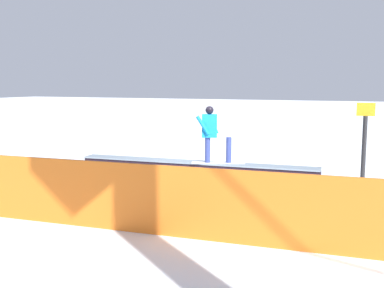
{
  "coord_description": "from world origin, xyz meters",
  "views": [
    {
      "loc": [
        -4.78,
        11.37,
        2.68
      ],
      "look_at": [
        -0.33,
        0.97,
        1.16
      ],
      "focal_mm": 42.52,
      "sensor_mm": 36.0,
      "label": 1
    }
  ],
  "objects": [
    {
      "name": "ground_plane",
      "position": [
        0.0,
        0.0,
        0.0
      ],
      "size": [
        120.0,
        120.0,
        0.0
      ],
      "primitive_type": "plane",
      "color": "white"
    },
    {
      "name": "grind_box",
      "position": [
        0.0,
        0.0,
        0.24
      ],
      "size": [
        6.73,
        1.03,
        0.53
      ],
      "color": "black",
      "rests_on": "ground_plane"
    },
    {
      "name": "snowboarder",
      "position": [
        -0.5,
        0.01,
        1.37
      ],
      "size": [
        1.45,
        0.81,
        1.54
      ],
      "color": "silver",
      "rests_on": "grind_box"
    },
    {
      "name": "safety_fence",
      "position": [
        0.0,
        4.53,
        0.63
      ],
      "size": [
        10.7,
        0.92,
        1.26
      ],
      "primitive_type": "cube",
      "rotation": [
        0.0,
        0.0,
        0.08
      ],
      "color": "orange",
      "rests_on": "ground_plane"
    },
    {
      "name": "trail_marker",
      "position": [
        -4.35,
        0.33,
        1.19
      ],
      "size": [
        0.4,
        0.1,
        2.23
      ],
      "color": "#262628",
      "rests_on": "ground_plane"
    }
  ]
}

